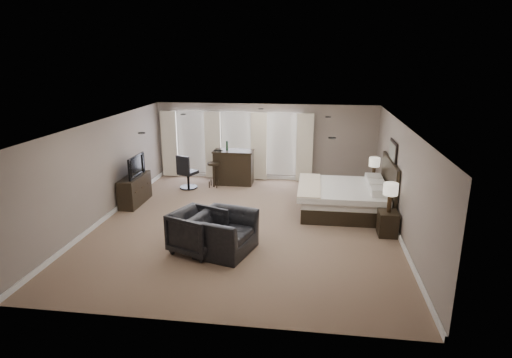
# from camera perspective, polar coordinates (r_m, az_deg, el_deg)

# --- Properties ---
(room) EXTENTS (7.60, 8.60, 2.64)m
(room) POSITION_cam_1_polar(r_m,az_deg,el_deg) (10.61, -1.36, 0.48)
(room) COLOR #7B624E
(room) RESTS_ON ground
(window_bay) EXTENTS (5.25, 0.20, 2.30)m
(window_bay) POSITION_cam_1_polar(r_m,az_deg,el_deg) (14.73, -2.69, 4.57)
(window_bay) COLOR silver
(window_bay) RESTS_ON room
(bed) EXTENTS (2.38, 2.27, 1.51)m
(bed) POSITION_cam_1_polar(r_m,az_deg,el_deg) (11.87, 12.02, -0.89)
(bed) COLOR silver
(bed) RESTS_ON ground
(nightstand_near) EXTENTS (0.44, 0.54, 0.59)m
(nightstand_near) POSITION_cam_1_polar(r_m,az_deg,el_deg) (10.77, 17.14, -5.67)
(nightstand_near) COLOR black
(nightstand_near) RESTS_ON ground
(nightstand_far) EXTENTS (0.42, 0.51, 0.56)m
(nightstand_far) POSITION_cam_1_polar(r_m,az_deg,el_deg) (13.48, 15.27, -1.16)
(nightstand_far) COLOR black
(nightstand_far) RESTS_ON ground
(lamp_near) EXTENTS (0.34, 0.34, 0.71)m
(lamp_near) POSITION_cam_1_polar(r_m,az_deg,el_deg) (10.55, 17.43, -2.40)
(lamp_near) COLOR beige
(lamp_near) RESTS_ON nightstand_near
(lamp_far) EXTENTS (0.32, 0.32, 0.67)m
(lamp_far) POSITION_cam_1_polar(r_m,az_deg,el_deg) (13.32, 15.46, 1.35)
(lamp_far) COLOR beige
(lamp_far) RESTS_ON nightstand_far
(wall_art) EXTENTS (0.04, 0.96, 0.56)m
(wall_art) POSITION_cam_1_polar(r_m,az_deg,el_deg) (11.77, 17.76, 3.54)
(wall_art) COLOR slate
(wall_art) RESTS_ON room
(dresser) EXTENTS (0.46, 1.42, 0.82)m
(dresser) POSITION_cam_1_polar(r_m,az_deg,el_deg) (12.88, -15.84, -1.40)
(dresser) COLOR black
(dresser) RESTS_ON ground
(tv) EXTENTS (0.61, 1.06, 0.14)m
(tv) POSITION_cam_1_polar(r_m,az_deg,el_deg) (12.75, -16.01, 0.66)
(tv) COLOR black
(tv) RESTS_ON dresser
(armchair_near) EXTENTS (1.20, 1.52, 1.16)m
(armchair_near) POSITION_cam_1_polar(r_m,az_deg,el_deg) (9.39, -4.41, -6.37)
(armchair_near) COLOR black
(armchair_near) RESTS_ON ground
(armchair_far) EXTENTS (1.25, 1.29, 1.04)m
(armchair_far) POSITION_cam_1_polar(r_m,az_deg,el_deg) (9.47, -7.77, -6.69)
(armchair_far) COLOR black
(armchair_far) RESTS_ON ground
(bar_counter) EXTENTS (1.32, 0.69, 1.15)m
(bar_counter) POSITION_cam_1_polar(r_m,az_deg,el_deg) (14.26, -3.00, 1.60)
(bar_counter) COLOR black
(bar_counter) RESTS_ON ground
(bar_stool_left) EXTENTS (0.42, 0.42, 0.82)m
(bar_stool_left) POSITION_cam_1_polar(r_m,az_deg,el_deg) (14.01, -5.67, 0.55)
(bar_stool_left) COLOR black
(bar_stool_left) RESTS_ON ground
(bar_stool_right) EXTENTS (0.51, 0.51, 0.84)m
(bar_stool_right) POSITION_cam_1_polar(r_m,az_deg,el_deg) (14.56, -3.87, 1.25)
(bar_stool_right) COLOR black
(bar_stool_right) RESTS_ON ground
(desk_chair) EXTENTS (0.75, 0.75, 1.12)m
(desk_chair) POSITION_cam_1_polar(r_m,az_deg,el_deg) (13.95, -9.06, 1.00)
(desk_chair) COLOR black
(desk_chair) RESTS_ON ground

